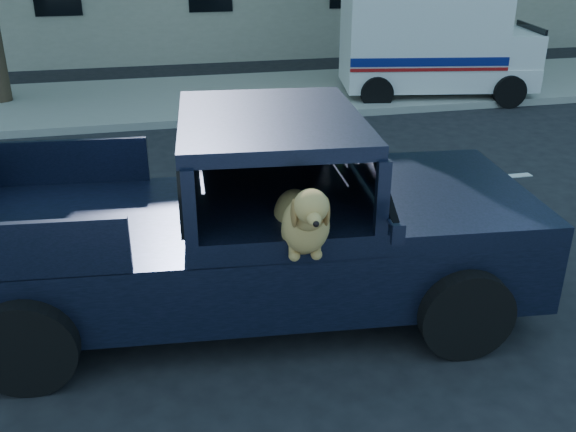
# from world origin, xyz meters

# --- Properties ---
(ground) EXTENTS (120.00, 120.00, 0.00)m
(ground) POSITION_xyz_m (0.00, 0.00, 0.00)
(ground) COLOR black
(ground) RESTS_ON ground
(far_sidewalk) EXTENTS (60.00, 4.00, 0.15)m
(far_sidewalk) POSITION_xyz_m (0.00, 9.20, 0.07)
(far_sidewalk) COLOR gray
(far_sidewalk) RESTS_ON ground
(lane_stripes) EXTENTS (21.60, 0.14, 0.01)m
(lane_stripes) POSITION_xyz_m (2.00, 3.40, 0.01)
(lane_stripes) COLOR silver
(lane_stripes) RESTS_ON ground
(pickup_truck) EXTENTS (5.75, 3.10, 1.99)m
(pickup_truck) POSITION_xyz_m (-0.26, 0.66, 0.67)
(pickup_truck) COLOR black
(pickup_truck) RESTS_ON ground
(mail_truck) EXTENTS (4.39, 2.71, 2.26)m
(mail_truck) POSITION_xyz_m (5.30, 8.38, 0.99)
(mail_truck) COLOR silver
(mail_truck) RESTS_ON ground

